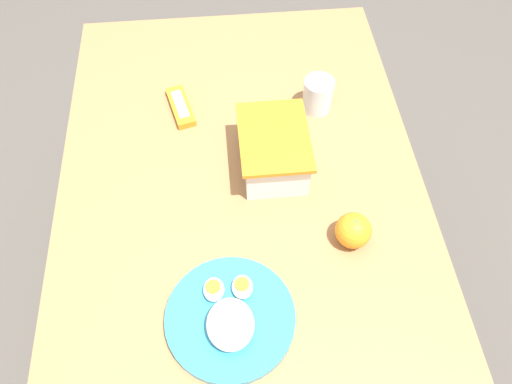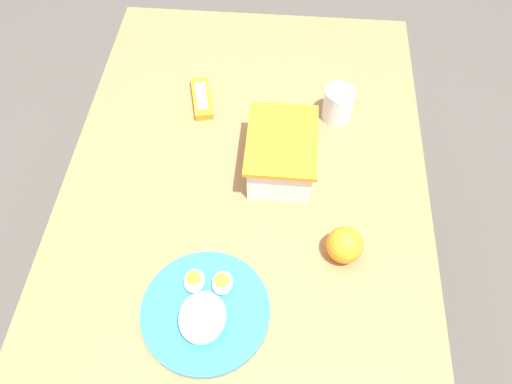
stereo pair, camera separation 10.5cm
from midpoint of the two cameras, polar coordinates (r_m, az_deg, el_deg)
The scene contains 7 objects.
ground_plane at distance 1.71m, azimuth -2.82°, elevation -13.59°, with size 10.00×10.00×0.00m, color #4C4742.
table at distance 1.16m, azimuth -4.05°, elevation -2.93°, with size 1.25×0.81×0.70m.
food_container at distance 1.10m, azimuth -0.73°, elevation 4.46°, with size 0.20×0.15×0.10m.
orange_fruit at distance 1.01m, azimuth 8.14°, elevation -4.61°, with size 0.07×0.07×0.07m.
rice_plate at distance 0.95m, azimuth -6.26°, elevation -14.32°, with size 0.24×0.24×0.06m.
candy_bar at distance 1.26m, azimuth -11.02°, elevation 9.39°, with size 0.14×0.07×0.02m.
drinking_glass at distance 1.22m, azimuth 4.62°, elevation 10.87°, with size 0.07×0.07×0.08m.
Camera 1 is at (0.61, -0.03, 1.60)m, focal length 35.00 mm.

